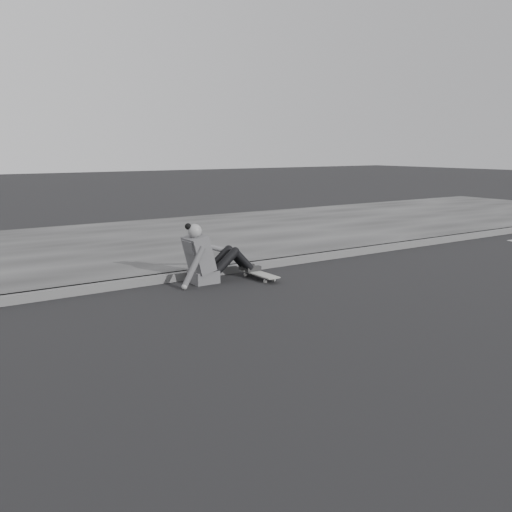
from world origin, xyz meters
The scene contains 5 objects.
ground centered at (0.00, 0.00, 0.00)m, with size 80.00×80.00×0.00m, color black.
curb centered at (0.00, 2.58, 0.06)m, with size 24.00×0.16×0.12m, color #505050.
sidewalk centered at (0.00, 5.60, 0.06)m, with size 24.00×6.00×0.12m, color #383838.
skateboard centered at (-1.68, 1.99, 0.07)m, with size 0.20×0.78×0.09m.
seated_woman centered at (-2.41, 2.23, 0.36)m, with size 1.38×0.46×0.88m.
Camera 1 is at (-6.33, -4.78, 1.91)m, focal length 40.00 mm.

